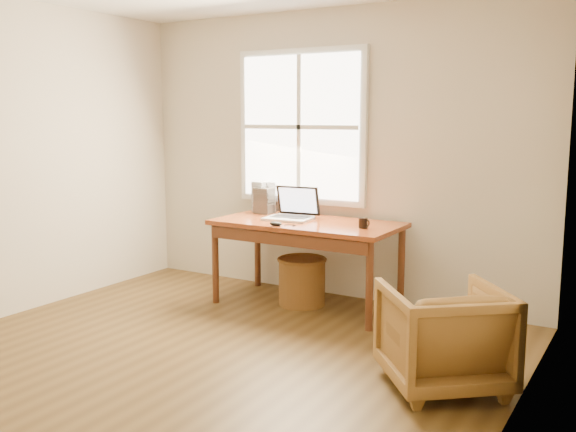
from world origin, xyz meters
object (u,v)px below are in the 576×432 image
at_px(desk, 307,224).
at_px(coffee_mug, 363,223).
at_px(cd_stack_a, 262,197).
at_px(armchair, 443,336).
at_px(wicker_stool, 302,282).
at_px(laptop, 288,202).

height_order(desk, coffee_mug, coffee_mug).
distance_m(coffee_mug, cd_stack_a, 1.23).
distance_m(desk, cd_stack_a, 0.70).
relative_size(armchair, cd_stack_a, 2.45).
xyz_separation_m(armchair, wicker_stool, (-1.60, 1.07, -0.12)).
relative_size(armchair, coffee_mug, 8.44).
height_order(coffee_mug, cd_stack_a, cd_stack_a).
height_order(armchair, laptop, laptop).
bearing_deg(coffee_mug, wicker_stool, -163.57).
height_order(wicker_stool, laptop, laptop).
xyz_separation_m(wicker_stool, coffee_mug, (0.60, -0.05, 0.59)).
relative_size(armchair, laptop, 1.58).
bearing_deg(wicker_stool, desk, 0.00).
distance_m(desk, wicker_stool, 0.53).
bearing_deg(armchair, coffee_mug, -84.77).
distance_m(wicker_stool, laptop, 0.72).
bearing_deg(armchair, desk, -73.93).
bearing_deg(wicker_stool, laptop, -172.86).
height_order(laptop, cd_stack_a, laptop).
relative_size(wicker_stool, cd_stack_a, 1.41).
bearing_deg(laptop, cd_stack_a, 143.43).
distance_m(laptop, coffee_mug, 0.74).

